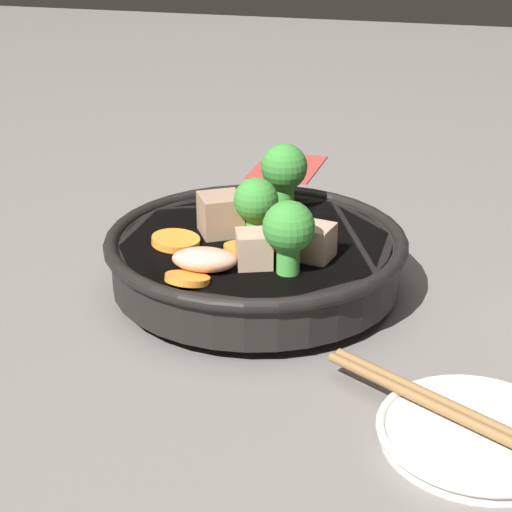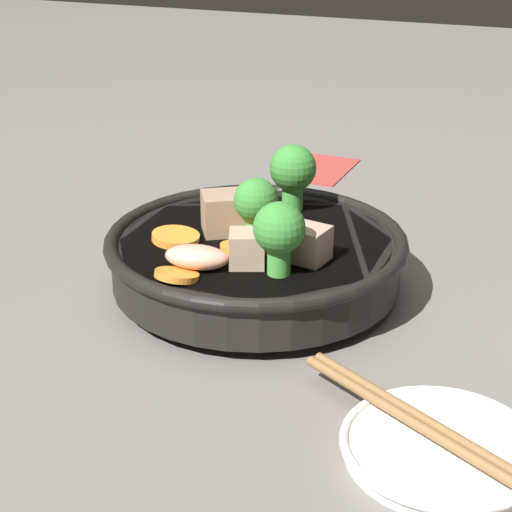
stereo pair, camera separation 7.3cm
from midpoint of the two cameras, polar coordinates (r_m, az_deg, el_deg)
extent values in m
plane|color=slate|center=(0.75, 2.81, -2.38)|extent=(3.00, 3.00, 0.00)
cylinder|color=black|center=(0.75, 2.82, -2.03)|extent=(0.14, 0.14, 0.01)
cylinder|color=black|center=(0.74, 2.86, -0.34)|extent=(0.25, 0.25, 0.04)
torus|color=black|center=(0.73, 2.89, 1.04)|extent=(0.26, 0.26, 0.01)
cylinder|color=brown|center=(0.73, 2.87, 0.28)|extent=(0.23, 0.23, 0.02)
cylinder|color=orange|center=(0.70, 2.12, 0.46)|extent=(0.05, 0.05, 0.01)
cylinder|color=orange|center=(0.71, 5.11, 0.66)|extent=(0.05, 0.04, 0.01)
cylinder|color=orange|center=(0.72, -2.50, 1.19)|extent=(0.05, 0.05, 0.01)
cylinder|color=orange|center=(0.66, -2.14, -1.36)|extent=(0.04, 0.04, 0.01)
cylinder|color=orange|center=(0.75, 4.31, 1.89)|extent=(0.05, 0.05, 0.01)
cylinder|color=green|center=(0.66, 4.71, -0.30)|extent=(0.02, 0.02, 0.02)
sphere|color=#388433|center=(0.65, 4.79, 1.82)|extent=(0.04, 0.04, 0.04)
cylinder|color=green|center=(0.72, 2.84, 1.72)|extent=(0.02, 0.02, 0.02)
sphere|color=#388433|center=(0.71, 2.88, 3.55)|extent=(0.04, 0.04, 0.04)
cylinder|color=green|center=(0.79, 5.11, 3.90)|extent=(0.02, 0.02, 0.03)
sphere|color=#388433|center=(0.78, 5.18, 5.82)|extent=(0.04, 0.04, 0.04)
cube|color=tan|center=(0.69, 6.64, 0.72)|extent=(0.03, 0.03, 0.03)
cube|color=#9E7F66|center=(0.74, 0.62, 2.83)|extent=(0.05, 0.05, 0.03)
cube|color=tan|center=(0.68, 2.50, 0.43)|extent=(0.04, 0.04, 0.03)
ellipsoid|color=#EA9E84|center=(0.67, -0.88, -0.14)|extent=(0.04, 0.06, 0.02)
cylinder|color=white|center=(0.57, 16.00, -12.48)|extent=(0.12, 0.12, 0.01)
torus|color=white|center=(0.56, 16.06, -12.08)|extent=(0.13, 0.13, 0.01)
cube|color=#A33833|center=(1.06, 6.11, 5.80)|extent=(0.11, 0.08, 0.00)
cylinder|color=olive|center=(0.56, 15.89, -11.71)|extent=(0.12, 0.21, 0.01)
cylinder|color=olive|center=(0.56, 16.38, -11.37)|extent=(0.12, 0.21, 0.01)
camera|label=1|loc=(0.04, -87.14, 1.29)|focal=60.00mm
camera|label=2|loc=(0.04, 92.86, -1.29)|focal=60.00mm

